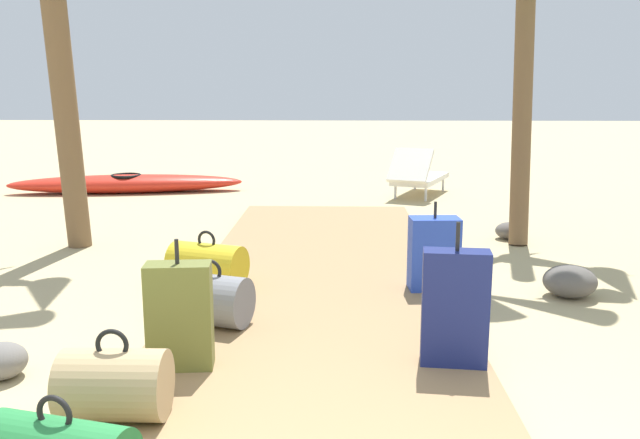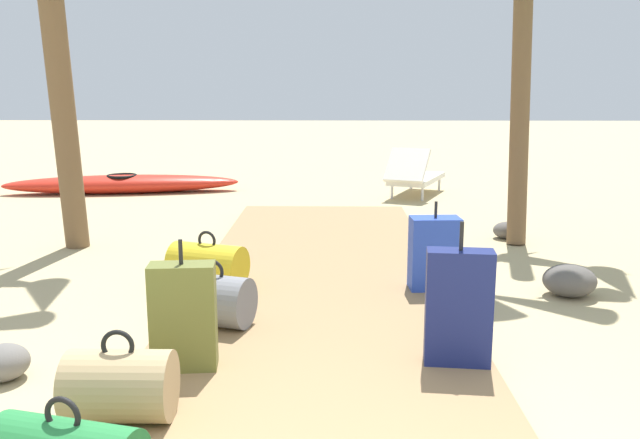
{
  "view_description": "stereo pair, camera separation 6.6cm",
  "coord_description": "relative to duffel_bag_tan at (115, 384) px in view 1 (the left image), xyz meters",
  "views": [
    {
      "loc": [
        0.16,
        -1.7,
        1.69
      ],
      "look_at": [
        0.0,
        4.02,
        0.55
      ],
      "focal_mm": 37.17,
      "sensor_mm": 36.0,
      "label": 1
    },
    {
      "loc": [
        0.1,
        -1.7,
        1.69
      ],
      "look_at": [
        0.0,
        4.02,
        0.55
      ],
      "focal_mm": 37.17,
      "sensor_mm": 36.0,
      "label": 2
    }
  ],
  "objects": [
    {
      "name": "duffel_bag_grey",
      "position": [
        0.23,
        1.33,
        -0.0
      ],
      "size": [
        0.59,
        0.49,
        0.47
      ],
      "color": "slate",
      "rests_on": "boardwalk"
    },
    {
      "name": "suitcase_navy",
      "position": [
        1.78,
        0.72,
        0.17
      ],
      "size": [
        0.4,
        0.21,
        0.86
      ],
      "color": "navy",
      "rests_on": "boardwalk"
    },
    {
      "name": "rock_left_far",
      "position": [
        -0.89,
        0.61,
        -0.15
      ],
      "size": [
        0.37,
        0.38,
        0.21
      ],
      "primitive_type": "ellipsoid",
      "rotation": [
        0.0,
        0.0,
        2.85
      ],
      "color": "slate",
      "rests_on": "ground"
    },
    {
      "name": "rock_right_mid",
      "position": [
        3.0,
        2.27,
        -0.13
      ],
      "size": [
        0.45,
        0.41,
        0.27
      ],
      "primitive_type": "ellipsoid",
      "rotation": [
        0.0,
        0.0,
        1.6
      ],
      "color": "#5B5651",
      "rests_on": "ground"
    },
    {
      "name": "rock_right_near",
      "position": [
        3.04,
        4.4,
        -0.16
      ],
      "size": [
        0.39,
        0.37,
        0.19
      ],
      "primitive_type": "ellipsoid",
      "rotation": [
        0.0,
        0.0,
        1.85
      ],
      "color": "#5B5651",
      "rests_on": "ground"
    },
    {
      "name": "duffel_bag_yellow",
      "position": [
        0.01,
        2.3,
        -0.01
      ],
      "size": [
        0.7,
        0.53,
        0.46
      ],
      "color": "gold",
      "rests_on": "boardwalk"
    },
    {
      "name": "ground_plane",
      "position": [
        0.93,
        1.62,
        -0.26
      ],
      "size": [
        60.0,
        60.0,
        0.0
      ],
      "primitive_type": "plane",
      "color": "tan"
    },
    {
      "name": "suitcase_blue",
      "position": [
        1.87,
        2.21,
        0.12
      ],
      "size": [
        0.41,
        0.26,
        0.72
      ],
      "color": "#2847B7",
      "rests_on": "boardwalk"
    },
    {
      "name": "boardwalk",
      "position": [
        0.93,
        2.35,
        -0.22
      ],
      "size": [
        2.15,
        7.3,
        0.08
      ],
      "primitive_type": "cube",
      "color": "#9E7A51",
      "rests_on": "ground"
    },
    {
      "name": "lounge_chair",
      "position": [
        2.35,
        7.39,
        0.07
      ],
      "size": [
        1.14,
        1.66,
        0.78
      ],
      "color": "white",
      "rests_on": "ground"
    },
    {
      "name": "kayak",
      "position": [
        -2.37,
        7.63,
        -0.11
      ],
      "size": [
        3.82,
        1.23,
        0.3
      ],
      "color": "red",
      "rests_on": "ground"
    },
    {
      "name": "duffel_bag_tan",
      "position": [
        0.0,
        0.0,
        0.0
      ],
      "size": [
        0.51,
        0.36,
        0.47
      ],
      "color": "tan",
      "rests_on": "boardwalk"
    },
    {
      "name": "suitcase_olive",
      "position": [
        0.18,
        0.62,
        0.13
      ],
      "size": [
        0.39,
        0.22,
        0.77
      ],
      "color": "olive",
      "rests_on": "boardwalk"
    }
  ]
}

